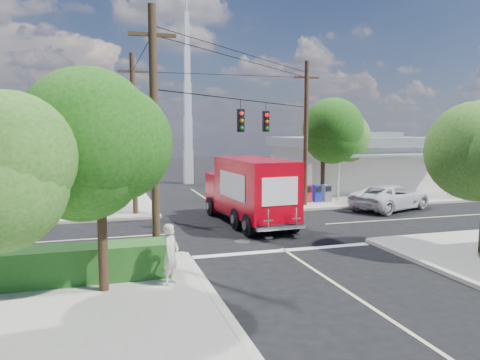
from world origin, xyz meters
name	(u,v)px	position (x,y,z in m)	size (l,w,h in m)	color
ground	(252,229)	(0.00, 0.00, 0.00)	(120.00, 120.00, 0.00)	black
sidewalk_ne	(341,191)	(10.88, 10.88, 0.07)	(14.12, 14.12, 0.14)	gray
sidewalk_nw	(40,204)	(-10.88, 10.88, 0.07)	(14.12, 14.12, 0.14)	gray
road_markings	(261,235)	(0.00, -1.47, 0.01)	(32.00, 32.00, 0.01)	beige
building_ne	(353,161)	(12.50, 11.97, 2.32)	(11.80, 10.20, 4.50)	silver
building_nw	(23,169)	(-12.00, 12.46, 2.22)	(10.80, 10.20, 4.30)	beige
radio_tower	(188,120)	(0.50, 20.00, 5.64)	(0.80, 0.80, 17.00)	silver
tree_sw_front	(100,148)	(-6.99, -7.54, 4.33)	(3.88, 3.78, 6.03)	#422D1C
tree_ne_front	(324,131)	(7.21, 6.76, 4.77)	(4.21, 4.14, 6.66)	#422D1C
tree_ne_back	(343,139)	(9.81, 8.96, 4.19)	(3.77, 3.66, 5.82)	#422D1C
palm_nw_front	(91,126)	(-7.50, 7.50, 5.04)	(3.01, 3.08, 5.59)	#422D1C
palm_nw_back	(57,132)	(-9.50, 9.00, 4.67)	(3.01, 3.08, 5.19)	#422D1C
utility_poles	(212,133)	(-1.58, 1.60, 4.67)	(12.00, 10.68, 9.00)	#473321
picket_fence	(78,257)	(-7.80, -5.60, 0.68)	(5.94, 0.06, 1.00)	silver
hedge_sw	(70,264)	(-8.00, -6.40, 0.69)	(6.20, 1.20, 1.10)	#1D4B1F
vending_boxes	(317,193)	(6.50, 6.20, 0.69)	(1.90, 0.50, 1.10)	red
delivery_truck	(250,191)	(0.26, 1.16, 1.72)	(3.06, 8.00, 3.39)	black
parked_car	(390,197)	(9.78, 2.85, 0.77)	(2.55, 5.52, 1.53)	silver
pedestrian	(171,254)	(-5.03, -7.54, 1.08)	(0.68, 0.45, 1.87)	beige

